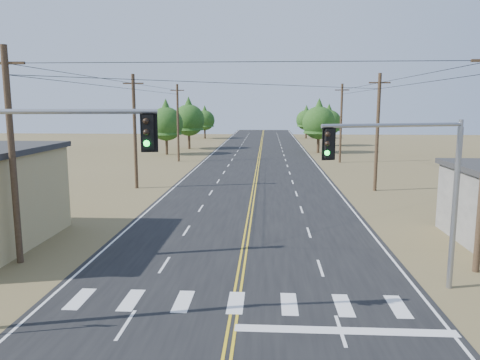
{
  "coord_description": "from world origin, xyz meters",
  "views": [
    {
      "loc": [
        1.12,
        -8.58,
        7.38
      ],
      "look_at": [
        -0.27,
        15.42,
        3.5
      ],
      "focal_mm": 35.0,
      "sensor_mm": 36.0,
      "label": 1
    }
  ],
  "objects": [
    {
      "name": "tree_right_near",
      "position": [
        9.0,
        64.13,
        5.14
      ],
      "size": [
        5.04,
        5.04,
        8.41
      ],
      "color": "#3F2D1E",
      "rests_on": "ground"
    },
    {
      "name": "tree_left_mid",
      "position": [
        -12.01,
        69.47,
        5.36
      ],
      "size": [
        5.25,
        5.25,
        8.76
      ],
      "color": "#3F2D1E",
      "rests_on": "ground"
    },
    {
      "name": "signal_mast_left",
      "position": [
        -6.38,
        5.77,
        4.96
      ],
      "size": [
        5.73,
        1.08,
        7.37
      ],
      "rotation": [
        0.0,
        0.0,
        0.15
      ],
      "color": "gray",
      "rests_on": "ground"
    },
    {
      "name": "utility_pole_left_near",
      "position": [
        -10.5,
        12.0,
        5.12
      ],
      "size": [
        1.8,
        0.3,
        10.0
      ],
      "color": "#4C3826",
      "rests_on": "ground"
    },
    {
      "name": "signal_mast_right",
      "position": [
        6.94,
        9.42,
        4.64
      ],
      "size": [
        5.69,
        2.22,
        6.82
      ],
      "rotation": [
        0.0,
        0.0,
        0.34
      ],
      "color": "gray",
      "rests_on": "ground"
    },
    {
      "name": "tree_right_far",
      "position": [
        9.64,
        95.35,
        4.49
      ],
      "size": [
        4.41,
        4.41,
        7.35
      ],
      "color": "#3F2D1E",
      "rests_on": "ground"
    },
    {
      "name": "tree_left_far",
      "position": [
        -12.58,
        93.77,
        4.44
      ],
      "size": [
        4.36,
        4.36,
        7.27
      ],
      "color": "#3F2D1E",
      "rests_on": "ground"
    },
    {
      "name": "utility_pole_left_far",
      "position": [
        -10.5,
        52.0,
        5.12
      ],
      "size": [
        1.8,
        0.3,
        10.0
      ],
      "color": "#4C3826",
      "rests_on": "ground"
    },
    {
      "name": "utility_pole_right_far",
      "position": [
        10.5,
        52.0,
        5.12
      ],
      "size": [
        1.8,
        0.3,
        10.0
      ],
      "color": "#4C3826",
      "rests_on": "ground"
    },
    {
      "name": "tree_right_mid",
      "position": [
        12.13,
        76.76,
        4.65
      ],
      "size": [
        4.57,
        4.57,
        7.61
      ],
      "color": "#3F2D1E",
      "rests_on": "ground"
    },
    {
      "name": "utility_pole_right_mid",
      "position": [
        10.5,
        32.0,
        5.12
      ],
      "size": [
        1.8,
        0.3,
        10.0
      ],
      "color": "#4C3826",
      "rests_on": "ground"
    },
    {
      "name": "utility_pole_left_mid",
      "position": [
        -10.5,
        32.0,
        5.12
      ],
      "size": [
        1.8,
        0.3,
        10.0
      ],
      "color": "#4C3826",
      "rests_on": "ground"
    },
    {
      "name": "road",
      "position": [
        0.0,
        30.0,
        0.01
      ],
      "size": [
        15.0,
        200.0,
        0.02
      ],
      "primitive_type": "cube",
      "color": "black",
      "rests_on": "ground"
    },
    {
      "name": "tree_left_near",
      "position": [
        -13.85,
        60.29,
        5.07
      ],
      "size": [
        4.98,
        4.98,
        8.29
      ],
      "color": "#3F2D1E",
      "rests_on": "ground"
    }
  ]
}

